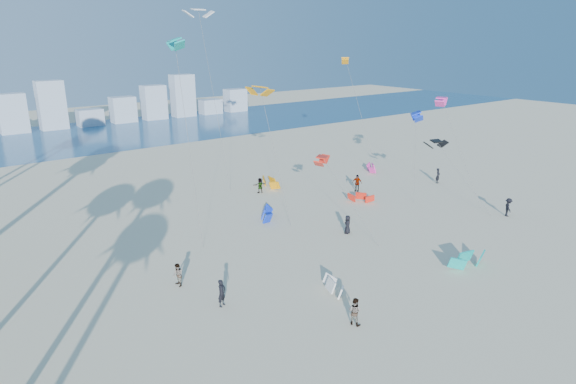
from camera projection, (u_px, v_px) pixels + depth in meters
ground at (441, 373)px, 23.35m from camera, size 220.00×220.00×0.00m
ocean at (61, 139)px, 78.10m from camera, size 220.00×220.00×0.00m
kitesurfer_near at (222, 293)px, 29.02m from camera, size 0.73×0.64×1.69m
kitesurfer_mid at (355, 311)px, 27.16m from camera, size 0.82×0.93×1.61m
kitesurfers_far at (357, 202)px, 45.22m from camera, size 33.68×20.16×1.80m
grounded_kites at (338, 208)px, 44.75m from camera, size 25.78×26.28×1.01m
flying_kites at (322, 80)px, 44.94m from camera, size 27.29×25.48×18.57m
distant_skyline at (36, 113)px, 84.10m from camera, size 85.00×3.00×8.40m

